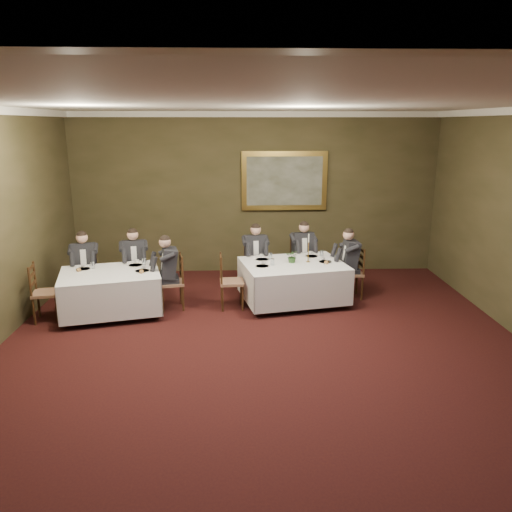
{
  "coord_description": "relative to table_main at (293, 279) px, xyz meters",
  "views": [
    {
      "loc": [
        -0.35,
        -5.95,
        3.25
      ],
      "look_at": [
        -0.08,
        1.94,
        1.15
      ],
      "focal_mm": 35.0,
      "sensor_mm": 36.0,
      "label": 1
    }
  ],
  "objects": [
    {
      "name": "ground",
      "position": [
        -0.64,
        -2.86,
        -0.45
      ],
      "size": [
        10.0,
        10.0,
        0.0
      ],
      "primitive_type": "plane",
      "color": "black",
      "rests_on": "ground"
    },
    {
      "name": "ceiling",
      "position": [
        -0.64,
        -2.86,
        3.05
      ],
      "size": [
        8.0,
        10.0,
        0.1
      ],
      "primitive_type": "cube",
      "color": "silver",
      "rests_on": "back_wall"
    },
    {
      "name": "back_wall",
      "position": [
        -0.64,
        2.14,
        1.3
      ],
      "size": [
        8.0,
        0.1,
        3.5
      ],
      "primitive_type": "cube",
      "color": "#34311A",
      "rests_on": "ground"
    },
    {
      "name": "crown_molding",
      "position": [
        -0.64,
        -2.86,
        2.99
      ],
      "size": [
        8.0,
        10.0,
        0.12
      ],
      "color": "white",
      "rests_on": "back_wall"
    },
    {
      "name": "table_main",
      "position": [
        0.0,
        0.0,
        0.0
      ],
      "size": [
        2.09,
        1.75,
        0.67
      ],
      "rotation": [
        0.0,
        0.0,
        0.21
      ],
      "color": "black",
      "rests_on": "ground"
    },
    {
      "name": "table_second",
      "position": [
        -3.24,
        -0.49,
        -0.0
      ],
      "size": [
        1.94,
        1.64,
        0.67
      ],
      "rotation": [
        0.0,
        0.0,
        0.24
      ],
      "color": "black",
      "rests_on": "ground"
    },
    {
      "name": "chair_main_backleft",
      "position": [
        -0.68,
        0.83,
        -0.17
      ],
      "size": [
        0.48,
        0.46,
        1.0
      ],
      "rotation": [
        0.0,
        0.0,
        3.24
      ],
      "color": "brown",
      "rests_on": "ground"
    },
    {
      "name": "diner_main_backleft",
      "position": [
        -0.68,
        0.82,
        0.06
      ],
      "size": [
        0.45,
        0.52,
        1.35
      ],
      "rotation": [
        0.0,
        0.0,
        3.24
      ],
      "color": "black",
      "rests_on": "chair_main_backleft"
    },
    {
      "name": "chair_main_backright",
      "position": [
        0.29,
        1.03,
        -0.17
      ],
      "size": [
        0.51,
        0.49,
        1.0
      ],
      "rotation": [
        0.0,
        0.0,
        3.33
      ],
      "color": "brown",
      "rests_on": "ground"
    },
    {
      "name": "diner_main_backright",
      "position": [
        0.29,
        1.02,
        0.06
      ],
      "size": [
        0.48,
        0.55,
        1.35
      ],
      "rotation": [
        0.0,
        0.0,
        3.33
      ],
      "color": "black",
      "rests_on": "chair_main_backright"
    },
    {
      "name": "chair_main_endleft",
      "position": [
        -1.14,
        -0.24,
        -0.17
      ],
      "size": [
        0.45,
        0.47,
        1.0
      ],
      "rotation": [
        0.0,
        0.0,
        -1.51
      ],
      "color": "brown",
      "rests_on": "ground"
    },
    {
      "name": "chair_main_endright",
      "position": [
        1.14,
        0.24,
        -0.17
      ],
      "size": [
        0.44,
        0.46,
        1.0
      ],
      "rotation": [
        0.0,
        0.0,
        1.61
      ],
      "color": "brown",
      "rests_on": "ground"
    },
    {
      "name": "diner_main_endright",
      "position": [
        1.13,
        0.24,
        0.06
      ],
      "size": [
        0.5,
        0.43,
        1.35
      ],
      "rotation": [
        0.0,
        0.0,
        1.61
      ],
      "color": "black",
      "rests_on": "chair_main_endright"
    },
    {
      "name": "chair_sec_backleft",
      "position": [
        -3.88,
        0.24,
        -0.17
      ],
      "size": [
        0.51,
        0.5,
        1.0
      ],
      "rotation": [
        0.0,
        0.0,
        3.34
      ],
      "color": "brown",
      "rests_on": "ground"
    },
    {
      "name": "diner_sec_backleft",
      "position": [
        -3.88,
        0.23,
        0.06
      ],
      "size": [
        0.49,
        0.55,
        1.35
      ],
      "rotation": [
        0.0,
        0.0,
        3.34
      ],
      "color": "black",
      "rests_on": "chair_sec_backleft"
    },
    {
      "name": "chair_sec_backright",
      "position": [
        -3.01,
        0.46,
        -0.17
      ],
      "size": [
        0.52,
        0.51,
        1.0
      ],
      "rotation": [
        0.0,
        0.0,
        3.36
      ],
      "color": "brown",
      "rests_on": "ground"
    },
    {
      "name": "diner_sec_backright",
      "position": [
        -3.0,
        0.45,
        0.06
      ],
      "size": [
        0.5,
        0.56,
        1.35
      ],
      "rotation": [
        0.0,
        0.0,
        3.36
      ],
      "color": "black",
      "rests_on": "chair_sec_backright"
    },
    {
      "name": "chair_sec_endright",
      "position": [
        -2.21,
        -0.24,
        -0.17
      ],
      "size": [
        0.5,
        0.52,
        1.0
      ],
      "rotation": [
        0.0,
        0.0,
        1.78
      ],
      "color": "brown",
      "rests_on": "ground"
    },
    {
      "name": "diner_sec_endright",
      "position": [
        -2.22,
        -0.24,
        0.06
      ],
      "size": [
        0.55,
        0.49,
        1.35
      ],
      "rotation": [
        0.0,
        0.0,
        1.78
      ],
      "color": "black",
      "rests_on": "chair_sec_endright"
    },
    {
      "name": "chair_sec_endleft",
      "position": [
        -4.27,
        -0.74,
        -0.17
      ],
      "size": [
        0.49,
        0.51,
        1.0
      ],
      "rotation": [
        0.0,
        0.0,
        -1.4
      ],
      "color": "brown",
      "rests_on": "ground"
    },
    {
      "name": "centerpiece",
      "position": [
        -0.01,
        0.03,
        0.45
      ],
      "size": [
        0.28,
        0.26,
        0.26
      ],
      "primitive_type": "imported",
      "rotation": [
        0.0,
        0.0,
        -0.28
      ],
      "color": "#2D5926",
      "rests_on": "table_main"
    },
    {
      "name": "candlestick",
      "position": [
        0.28,
        0.07,
        0.52
      ],
      "size": [
        0.08,
        0.08,
        0.55
      ],
      "color": "#A57D32",
      "rests_on": "table_main"
    },
    {
      "name": "place_setting_table_main",
      "position": [
        -0.51,
        0.3,
        0.35
      ],
      "size": [
        0.33,
        0.31,
        0.14
      ],
      "color": "white",
      "rests_on": "table_main"
    },
    {
      "name": "place_setting_table_second",
      "position": [
        -3.71,
        -0.23,
        0.35
      ],
      "size": [
        0.33,
        0.31,
        0.14
      ],
      "color": "white",
      "rests_on": "table_second"
    },
    {
      "name": "painting",
      "position": [
        0.0,
        2.07,
        1.59
      ],
      "size": [
        1.86,
        0.09,
        1.27
      ],
      "color": "gold",
      "rests_on": "back_wall"
    }
  ]
}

